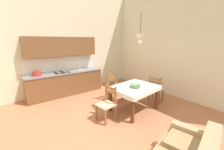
% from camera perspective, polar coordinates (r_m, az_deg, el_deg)
% --- Properties ---
extents(ground_plane, '(6.48, 6.33, 0.10)m').
position_cam_1_polar(ground_plane, '(3.94, -0.89, -18.62)').
color(ground_plane, '#B7704C').
extents(wall_back, '(6.48, 0.12, 4.18)m').
position_cam_1_polar(wall_back, '(5.94, -18.38, 13.44)').
color(wall_back, beige).
rests_on(wall_back, ground_plane).
extents(wall_right, '(0.12, 6.33, 4.18)m').
position_cam_1_polar(wall_right, '(5.64, 25.16, 12.86)').
color(wall_right, beige).
rests_on(wall_right, ground_plane).
extents(kitchen_cabinetry, '(2.85, 0.63, 2.20)m').
position_cam_1_polar(kitchen_cabinetry, '(5.68, -18.61, 0.85)').
color(kitchen_cabinetry, brown).
rests_on(kitchen_cabinetry, ground_plane).
extents(dining_table, '(1.42, 1.15, 0.75)m').
position_cam_1_polar(dining_table, '(4.21, 9.11, -6.24)').
color(dining_table, '#56331C').
rests_on(dining_table, ground_plane).
extents(dining_chair_tv_side, '(0.47, 0.47, 0.93)m').
position_cam_1_polar(dining_chair_tv_side, '(3.76, -2.04, -11.72)').
color(dining_chair_tv_side, '#D1BC89').
rests_on(dining_chair_tv_side, ground_plane).
extents(dining_chair_window_side, '(0.52, 0.52, 0.93)m').
position_cam_1_polar(dining_chair_window_side, '(5.02, 17.50, -5.67)').
color(dining_chair_window_side, '#D1BC89').
rests_on(dining_chair_window_side, ground_plane).
extents(dining_chair_kitchen_side, '(0.45, 0.45, 0.93)m').
position_cam_1_polar(dining_chair_kitchen_side, '(4.91, 1.03, -5.44)').
color(dining_chair_kitchen_side, '#D1BC89').
rests_on(dining_chair_kitchen_side, ground_plane).
extents(fruit_bowl, '(0.30, 0.30, 0.12)m').
position_cam_1_polar(fruit_bowl, '(4.08, 9.40, -4.22)').
color(fruit_bowl, '#4C7F5B').
rests_on(fruit_bowl, dining_table).
extents(pendant_lamp, '(0.32, 0.32, 0.80)m').
position_cam_1_polar(pendant_lamp, '(3.89, 11.48, 14.97)').
color(pendant_lamp, black).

